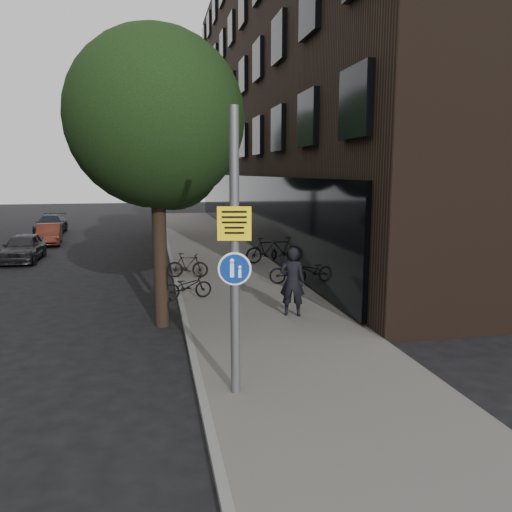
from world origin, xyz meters
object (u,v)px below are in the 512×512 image
object	(u,v)px
signpost	(235,254)
pedestrian	(292,282)
parked_bike_facade_near	(294,272)
parked_car_near	(23,247)

from	to	relation	value
signpost	pedestrian	size ratio (longest dim) A/B	2.62
parked_bike_facade_near	parked_car_near	bearing A→B (deg)	72.23
signpost	parked_car_near	distance (m)	17.36
pedestrian	parked_car_near	xyz separation A→B (m)	(-9.45, 11.24, -0.43)
signpost	pedestrian	bearing A→B (deg)	74.08
parked_car_near	signpost	bearing A→B (deg)	-66.37
pedestrian	parked_bike_facade_near	world-z (taller)	pedestrian
pedestrian	parked_bike_facade_near	bearing A→B (deg)	-85.17
pedestrian	parked_bike_facade_near	distance (m)	3.89
parked_bike_facade_near	parked_car_near	world-z (taller)	parked_car_near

